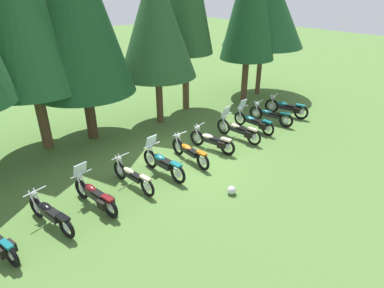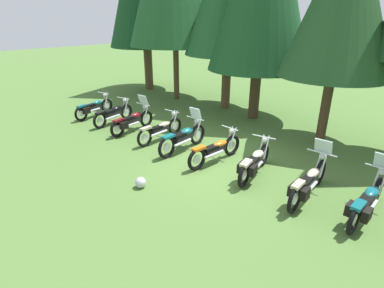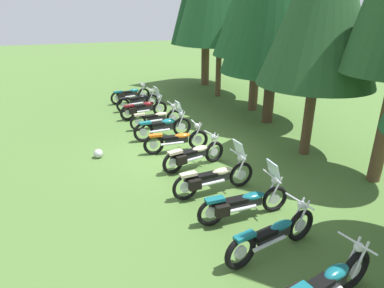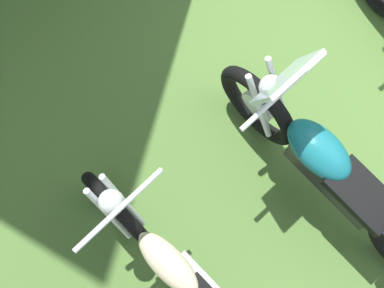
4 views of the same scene
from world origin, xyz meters
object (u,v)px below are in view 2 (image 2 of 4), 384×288
(motorcycle_1, at_px, (114,113))
(dropped_helmet, at_px, (141,182))
(motorcycle_2, at_px, (132,121))
(motorcycle_0, at_px, (94,108))
(motorcycle_4, at_px, (184,137))
(motorcycle_3, at_px, (161,129))
(motorcycle_8, at_px, (367,200))
(motorcycle_7, at_px, (308,181))
(motorcycle_5, at_px, (216,149))
(motorcycle_6, at_px, (254,162))

(motorcycle_1, distance_m, dropped_helmet, 5.61)
(motorcycle_1, xyz_separation_m, motorcycle_2, (1.38, -0.04, 0.02))
(motorcycle_0, xyz_separation_m, motorcycle_4, (5.56, 0.29, 0.06))
(motorcycle_3, distance_m, motorcycle_8, 6.90)
(motorcycle_7, relative_size, motorcycle_8, 1.02)
(motorcycle_4, bearing_deg, motorcycle_2, 89.91)
(motorcycle_7, bearing_deg, motorcycle_2, 87.76)
(motorcycle_2, relative_size, motorcycle_8, 0.94)
(motorcycle_1, bearing_deg, motorcycle_3, -97.89)
(motorcycle_1, xyz_separation_m, motorcycle_5, (5.49, 0.21, -0.01))
(motorcycle_1, bearing_deg, motorcycle_2, -103.30)
(motorcycle_1, xyz_separation_m, motorcycle_4, (4.13, 0.13, 0.05))
(motorcycle_3, height_order, dropped_helmet, motorcycle_3)
(motorcycle_5, height_order, motorcycle_7, motorcycle_7)
(motorcycle_5, bearing_deg, motorcycle_2, 96.35)
(motorcycle_6, relative_size, motorcycle_7, 0.91)
(motorcycle_2, bearing_deg, motorcycle_8, -94.24)
(motorcycle_4, bearing_deg, motorcycle_3, 83.94)
(motorcycle_0, height_order, motorcycle_3, motorcycle_3)
(motorcycle_0, distance_m, motorcycle_4, 5.57)
(motorcycle_2, distance_m, dropped_helmet, 4.38)
(motorcycle_3, distance_m, motorcycle_4, 1.26)
(motorcycle_2, relative_size, dropped_helmet, 7.36)
(motorcycle_2, bearing_deg, motorcycle_1, 80.48)
(motorcycle_0, xyz_separation_m, motorcycle_6, (8.28, 0.47, 0.01))
(motorcycle_8, bearing_deg, motorcycle_3, 91.65)
(motorcycle_1, height_order, motorcycle_6, motorcycle_6)
(motorcycle_0, relative_size, motorcycle_3, 0.96)
(motorcycle_2, height_order, motorcycle_4, motorcycle_4)
(motorcycle_1, bearing_deg, motorcycle_0, 84.72)
(motorcycle_4, xyz_separation_m, motorcycle_6, (2.72, 0.18, -0.05))
(motorcycle_3, bearing_deg, motorcycle_2, 93.86)
(motorcycle_7, distance_m, dropped_helmet, 4.31)
(motorcycle_4, distance_m, motorcycle_8, 5.65)
(motorcycle_4, bearing_deg, motorcycle_1, 88.10)
(motorcycle_0, xyz_separation_m, motorcycle_3, (4.31, 0.34, -0.01))
(motorcycle_3, relative_size, dropped_helmet, 7.44)
(motorcycle_2, xyz_separation_m, motorcycle_7, (7.08, 0.33, 0.02))
(motorcycle_3, bearing_deg, motorcycle_1, 88.88)
(motorcycle_8, distance_m, dropped_helmet, 5.48)
(motorcycle_2, bearing_deg, motorcycle_7, -95.07)
(motorcycle_6, height_order, motorcycle_8, motorcycle_8)
(motorcycle_4, relative_size, dropped_helmet, 7.60)
(motorcycle_2, xyz_separation_m, dropped_helmet, (3.70, -2.32, -0.31))
(motorcycle_4, bearing_deg, motorcycle_6, -89.99)
(motorcycle_4, height_order, motorcycle_7, motorcycle_4)
(motorcycle_3, height_order, motorcycle_7, motorcycle_7)
(dropped_helmet, bearing_deg, motorcycle_6, 56.53)
(motorcycle_0, relative_size, dropped_helmet, 7.11)
(motorcycle_8, relative_size, dropped_helmet, 7.87)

